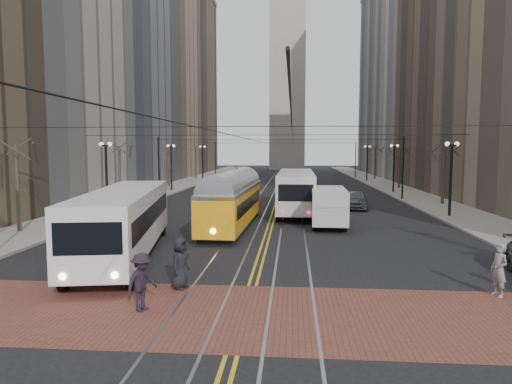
% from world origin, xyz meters
% --- Properties ---
extents(ground, '(260.00, 260.00, 0.00)m').
position_xyz_m(ground, '(0.00, 0.00, 0.00)').
color(ground, black).
rests_on(ground, ground).
extents(sidewalk_left, '(5.00, 140.00, 0.15)m').
position_xyz_m(sidewalk_left, '(-15.00, 45.00, 0.07)').
color(sidewalk_left, gray).
rests_on(sidewalk_left, ground).
extents(sidewalk_right, '(5.00, 140.00, 0.15)m').
position_xyz_m(sidewalk_right, '(15.00, 45.00, 0.07)').
color(sidewalk_right, gray).
rests_on(sidewalk_right, ground).
extents(crosswalk_band, '(25.00, 6.00, 0.01)m').
position_xyz_m(crosswalk_band, '(0.00, -4.00, 0.01)').
color(crosswalk_band, brown).
rests_on(crosswalk_band, ground).
extents(streetcar_rails, '(4.80, 130.00, 0.02)m').
position_xyz_m(streetcar_rails, '(0.00, 45.00, 0.00)').
color(streetcar_rails, gray).
rests_on(streetcar_rails, ground).
extents(centre_lines, '(0.42, 130.00, 0.01)m').
position_xyz_m(centre_lines, '(0.00, 45.00, 0.01)').
color(centre_lines, gold).
rests_on(centre_lines, ground).
extents(building_left_mid, '(16.00, 20.00, 34.00)m').
position_xyz_m(building_left_mid, '(-25.50, 46.00, 17.00)').
color(building_left_mid, slate).
rests_on(building_left_mid, ground).
extents(building_left_midfar, '(20.00, 20.00, 52.00)m').
position_xyz_m(building_left_midfar, '(-27.50, 66.00, 26.00)').
color(building_left_midfar, gray).
rests_on(building_left_midfar, ground).
extents(building_left_far, '(16.00, 20.00, 40.00)m').
position_xyz_m(building_left_far, '(-25.50, 86.00, 20.00)').
color(building_left_far, brown).
rests_on(building_left_far, ground).
extents(building_right_mid, '(16.00, 20.00, 34.00)m').
position_xyz_m(building_right_mid, '(25.50, 46.00, 17.00)').
color(building_right_mid, brown).
rests_on(building_right_mid, ground).
extents(building_right_midfar, '(20.00, 20.00, 52.00)m').
position_xyz_m(building_right_midfar, '(27.50, 66.00, 26.00)').
color(building_right_midfar, '#A7A39C').
rests_on(building_right_midfar, ground).
extents(building_right_far, '(16.00, 20.00, 40.00)m').
position_xyz_m(building_right_far, '(25.50, 86.00, 20.00)').
color(building_right_far, slate).
rests_on(building_right_far, ground).
extents(clock_tower, '(12.00, 12.00, 66.00)m').
position_xyz_m(clock_tower, '(0.00, 102.00, 35.96)').
color(clock_tower, '#B2AFA5').
rests_on(clock_tower, ground).
extents(lamp_posts, '(27.60, 57.20, 5.60)m').
position_xyz_m(lamp_posts, '(-0.00, 28.75, 2.80)').
color(lamp_posts, black).
rests_on(lamp_posts, ground).
extents(street_trees, '(31.68, 53.28, 5.60)m').
position_xyz_m(street_trees, '(0.00, 35.25, 2.80)').
color(street_trees, '#382D23').
rests_on(street_trees, ground).
extents(trolley_wires, '(25.96, 120.00, 6.60)m').
position_xyz_m(trolley_wires, '(0.00, 34.83, 3.77)').
color(trolley_wires, black).
rests_on(trolley_wires, ground).
extents(transit_bus, '(5.00, 13.53, 3.31)m').
position_xyz_m(transit_bus, '(-6.68, 3.36, 1.66)').
color(transit_bus, white).
rests_on(transit_bus, ground).
extents(streetcar, '(2.84, 12.84, 3.01)m').
position_xyz_m(streetcar, '(-2.50, 12.20, 1.50)').
color(streetcar, '#FDAC16').
rests_on(streetcar, ground).
extents(rear_bus, '(2.94, 13.08, 3.41)m').
position_xyz_m(rear_bus, '(1.80, 19.94, 1.70)').
color(rear_bus, silver).
rests_on(rear_bus, ground).
extents(cargo_van, '(2.45, 5.98, 2.61)m').
position_xyz_m(cargo_van, '(4.00, 13.04, 1.31)').
color(cargo_van, silver).
rests_on(cargo_van, ground).
extents(sedan_grey, '(2.52, 4.94, 1.61)m').
position_xyz_m(sedan_grey, '(7.26, 22.80, 0.81)').
color(sedan_grey, '#3D3F44').
rests_on(sedan_grey, ground).
extents(pedestrian_a, '(0.87, 1.09, 1.96)m').
position_xyz_m(pedestrian_a, '(-2.71, -1.50, 0.99)').
color(pedestrian_a, black).
rests_on(pedestrian_a, crosswalk_band).
extents(pedestrian_b, '(0.65, 0.81, 1.94)m').
position_xyz_m(pedestrian_b, '(8.97, -1.50, 0.98)').
color(pedestrian_b, gray).
rests_on(pedestrian_b, crosswalk_band).
extents(pedestrian_d, '(1.21, 1.43, 1.92)m').
position_xyz_m(pedestrian_d, '(-3.37, -3.96, 0.97)').
color(pedestrian_d, black).
rests_on(pedestrian_d, crosswalk_band).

